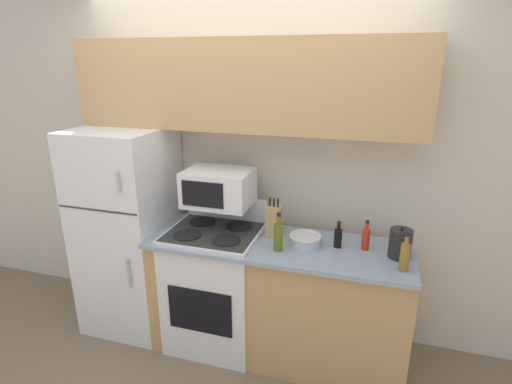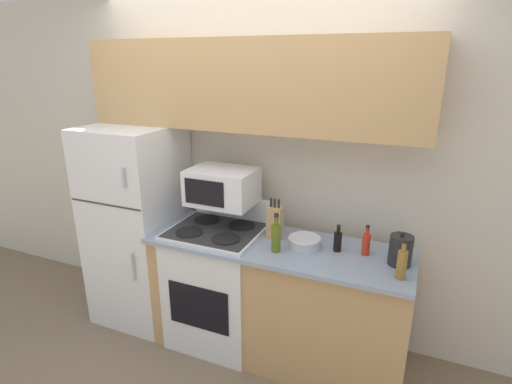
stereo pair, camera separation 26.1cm
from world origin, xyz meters
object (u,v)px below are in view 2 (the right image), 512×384
refrigerator (139,225)px  kettle (401,250)px  stove (218,283)px  microwave (222,186)px  bowl (304,242)px  knife_block (275,222)px  bottle_vinegar (402,263)px  bottle_hot_sauce (366,243)px  bottle_soy_sauce (338,241)px  bottle_olive_oil (276,237)px

refrigerator → kettle: refrigerator is taller
stove → microwave: bearing=88.0°
microwave → bowl: 0.71m
knife_block → bottle_vinegar: (0.85, -0.24, -0.02)m
bottle_hot_sauce → bottle_soy_sauce: (-0.18, -0.02, -0.01)m
bottle_soy_sauce → bottle_vinegar: bearing=-26.6°
refrigerator → bottle_soy_sauce: bearing=-0.3°
bowl → kettle: size_ratio=1.04×
stove → knife_block: 0.68m
microwave → bottle_hot_sauce: 1.06m
refrigerator → bottle_soy_sauce: refrigerator is taller
refrigerator → bowl: refrigerator is taller
bottle_vinegar → bottle_soy_sauce: bearing=153.4°
bowl → bottle_vinegar: bottle_vinegar is taller
microwave → knife_block: bearing=-2.5°
bottle_vinegar → bottle_hot_sauce: bearing=135.7°
knife_block → bottle_hot_sauce: knife_block is taller
knife_block → bottle_hot_sauce: (0.62, -0.02, -0.04)m
refrigerator → bottle_soy_sauce: 1.61m
knife_block → stove: bearing=-168.9°
bottle_olive_oil → kettle: size_ratio=1.24×
kettle → bottle_hot_sauce: bearing=166.3°
knife_block → microwave: bearing=177.5°
stove → bottle_hot_sauce: bottle_hot_sauce is taller
stove → bottle_soy_sauce: (0.86, 0.05, 0.49)m
bottle_vinegar → kettle: bearing=96.3°
refrigerator → bottle_soy_sauce: (1.60, -0.01, 0.16)m
bottle_hot_sauce → bottle_soy_sauce: 0.18m
bottle_olive_oil → refrigerator: bearing=172.2°
refrigerator → knife_block: 1.18m
kettle → knife_block: bearing=175.4°
refrigerator → bottle_vinegar: bearing=-6.0°
bowl → refrigerator: bearing=178.4°
microwave → bottle_olive_oil: microwave is taller
knife_block → bottle_olive_oil: 0.21m
knife_block → bottle_soy_sauce: 0.45m
stove → knife_block: (0.42, 0.08, 0.53)m
microwave → bottle_vinegar: bearing=-11.4°
bowl → stove: bearing=-178.6°
refrigerator → bottle_olive_oil: refrigerator is taller
stove → bottle_hot_sauce: bearing=3.7°
bottle_soy_sauce → refrigerator: bearing=179.7°
bottle_hot_sauce → microwave: bearing=178.2°
refrigerator → bottle_hot_sauce: size_ratio=7.97×
stove → bottle_soy_sauce: size_ratio=5.96×
knife_block → bottle_hot_sauce: 0.62m
bottle_hot_sauce → stove: bearing=-176.3°
bowl → bottle_hot_sauce: bottle_hot_sauce is taller
bottle_hot_sauce → bottle_vinegar: 0.32m
refrigerator → bottle_vinegar: size_ratio=6.64×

